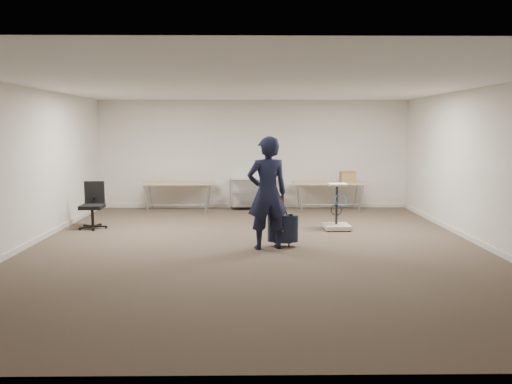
{
  "coord_description": "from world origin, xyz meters",
  "views": [
    {
      "loc": [
        -0.09,
        -8.5,
        2.09
      ],
      "look_at": [
        0.01,
        0.3,
        0.95
      ],
      "focal_mm": 35.0,
      "sensor_mm": 36.0,
      "label": 1
    }
  ],
  "objects": [
    {
      "name": "cardboard_box",
      "position": [
        2.35,
        3.9,
        0.87
      ],
      "size": [
        0.38,
        0.3,
        0.27
      ],
      "primitive_type": "cube",
      "rotation": [
        0.0,
        0.0,
        0.07
      ],
      "color": "olive",
      "rests_on": "folding_table_right"
    },
    {
      "name": "room_shell",
      "position": [
        0.0,
        1.38,
        0.05
      ],
      "size": [
        8.0,
        9.0,
        9.0
      ],
      "color": "silver",
      "rests_on": "ground"
    },
    {
      "name": "office_chair",
      "position": [
        -3.38,
        1.81,
        0.29
      ],
      "size": [
        0.59,
        0.59,
        0.97
      ],
      "color": "black",
      "rests_on": "ground"
    },
    {
      "name": "wire_shelf",
      "position": [
        0.0,
        4.2,
        0.44
      ],
      "size": [
        1.22,
        0.47,
        0.8
      ],
      "color": "silver",
      "rests_on": "ground"
    },
    {
      "name": "ground",
      "position": [
        0.0,
        0.0,
        0.0
      ],
      "size": [
        9.0,
        9.0,
        0.0
      ],
      "primitive_type": "plane",
      "color": "#443429",
      "rests_on": "ground"
    },
    {
      "name": "person",
      "position": [
        0.2,
        -0.02,
        0.97
      ],
      "size": [
        0.8,
        0.62,
        1.95
      ],
      "primitive_type": "imported",
      "rotation": [
        0.0,
        0.0,
        3.38
      ],
      "color": "black",
      "rests_on": "ground"
    },
    {
      "name": "folding_table_right",
      "position": [
        1.9,
        3.95,
        0.68
      ],
      "size": [
        1.8,
        0.75,
        0.73
      ],
      "color": "tan",
      "rests_on": "ground"
    },
    {
      "name": "equipment_cart",
      "position": [
        1.7,
        1.6,
        0.25
      ],
      "size": [
        0.54,
        0.54,
        0.96
      ],
      "color": "beige",
      "rests_on": "ground"
    },
    {
      "name": "folding_table_left",
      "position": [
        -1.9,
        3.95,
        0.68
      ],
      "size": [
        1.8,
        0.75,
        0.73
      ],
      "color": "tan",
      "rests_on": "ground"
    },
    {
      "name": "suitcase",
      "position": [
        0.49,
        0.14,
        0.32
      ],
      "size": [
        0.36,
        0.23,
        0.95
      ],
      "color": "black",
      "rests_on": "ground"
    }
  ]
}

